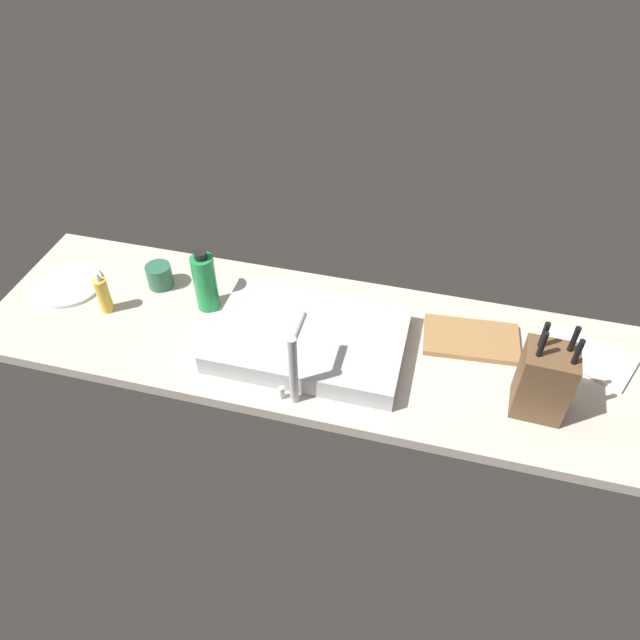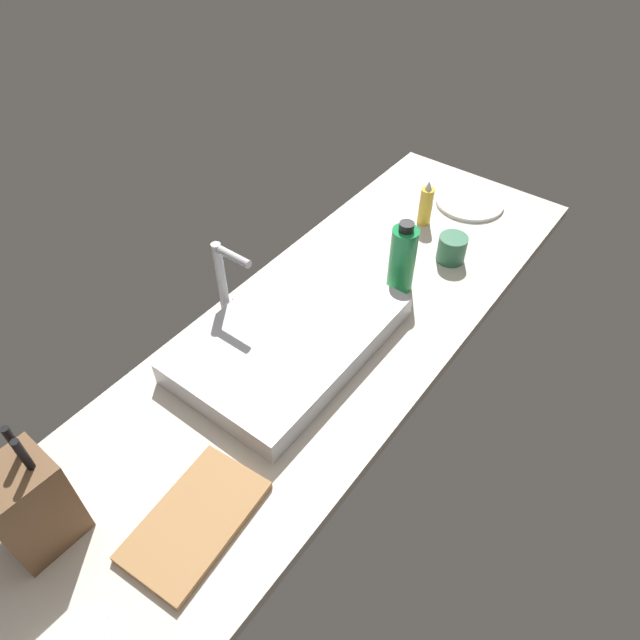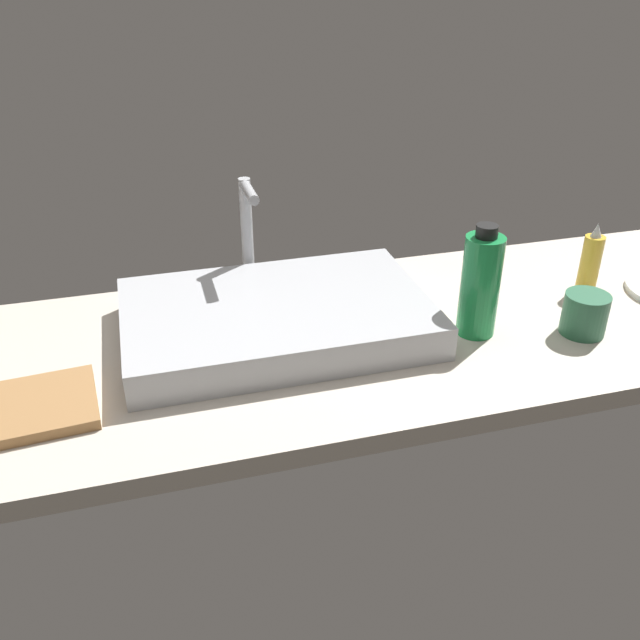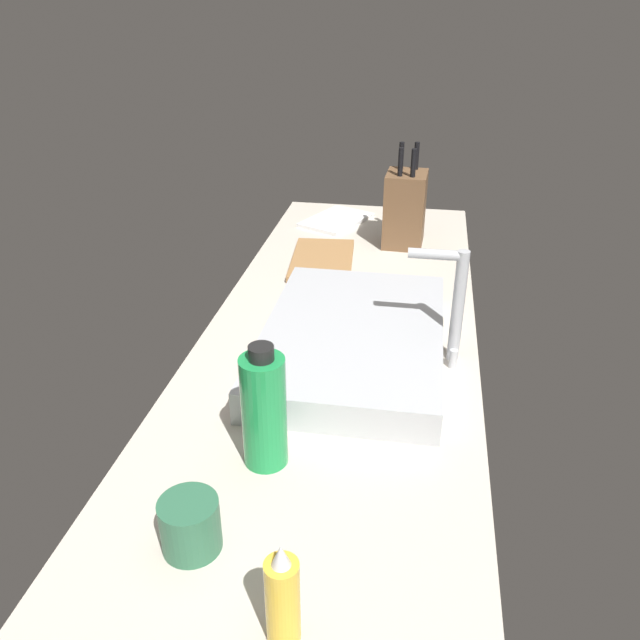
% 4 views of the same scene
% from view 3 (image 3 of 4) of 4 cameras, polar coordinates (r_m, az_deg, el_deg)
% --- Properties ---
extents(countertop_slab, '(1.99, 0.59, 0.04)m').
position_cam_3_polar(countertop_slab, '(1.26, -2.58, -2.53)').
color(countertop_slab, beige).
rests_on(countertop_slab, ground).
extents(sink_basin, '(0.55, 0.36, 0.06)m').
position_cam_3_polar(sink_basin, '(1.26, -3.61, 0.20)').
color(sink_basin, '#B7BABF').
rests_on(sink_basin, countertop_slab).
extents(faucet, '(0.06, 0.12, 0.23)m').
position_cam_3_polar(faucet, '(1.39, -5.94, 7.57)').
color(faucet, '#B7BABF').
rests_on(faucet, countertop_slab).
extents(cutting_board, '(0.29, 0.18, 0.02)m').
position_cam_3_polar(cutting_board, '(1.16, -24.89, -7.06)').
color(cutting_board, '#9E7042').
rests_on(cutting_board, countertop_slab).
extents(soap_bottle, '(0.04, 0.04, 0.15)m').
position_cam_3_polar(soap_bottle, '(1.51, 21.52, 4.53)').
color(soap_bottle, gold).
rests_on(soap_bottle, countertop_slab).
extents(water_bottle, '(0.07, 0.07, 0.21)m').
position_cam_3_polar(water_bottle, '(1.27, 13.15, 2.89)').
color(water_bottle, '#1E8E47').
rests_on(water_bottle, countertop_slab).
extents(coffee_mug, '(0.08, 0.08, 0.08)m').
position_cam_3_polar(coffee_mug, '(1.35, 21.10, 0.47)').
color(coffee_mug, '#2D6647').
rests_on(coffee_mug, countertop_slab).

